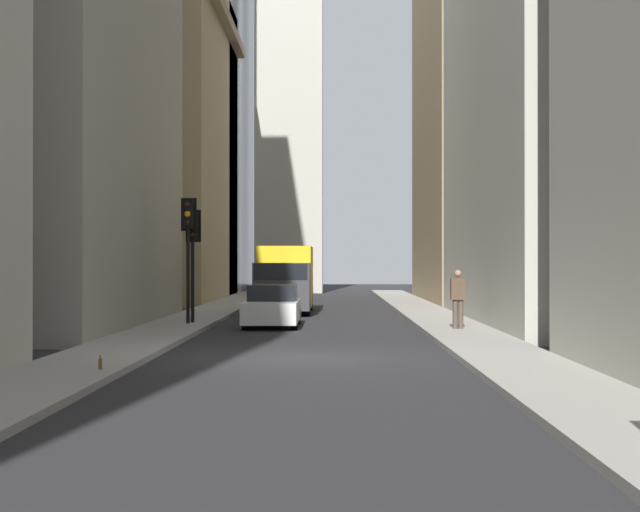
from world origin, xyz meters
TOP-DOWN VIEW (x-y plane):
  - ground_plane at (0.00, 0.00)m, footprint 135.00×135.00m
  - sidewalk_right at (0.00, 4.50)m, footprint 90.00×2.20m
  - sidewalk_left at (0.00, -4.50)m, footprint 90.00×2.20m
  - building_left_far at (28.67, -10.60)m, footprint 15.72×10.00m
  - building_right_far at (30.83, 10.59)m, footprint 16.62×10.50m
  - delivery_truck at (18.25, 1.40)m, footprint 6.46×2.25m
  - sedan_white at (10.05, 1.40)m, footprint 4.30×1.78m
  - traffic_light_midblock at (9.48, 4.17)m, footprint 0.43×0.52m
  - traffic_light_far_junction at (10.02, 4.10)m, footprint 0.43×0.52m
  - pedestrian at (7.19, -4.47)m, footprint 0.26×0.44m
  - discarded_bottle at (-3.51, 3.80)m, footprint 0.07×0.07m

SIDE VIEW (x-z plane):
  - ground_plane at x=0.00m, z-range 0.00..0.00m
  - sidewalk_right at x=0.00m, z-range 0.00..0.14m
  - sidewalk_left at x=0.00m, z-range 0.00..0.14m
  - discarded_bottle at x=-3.51m, z-range 0.11..0.38m
  - sedan_white at x=10.05m, z-range -0.04..1.37m
  - pedestrian at x=7.19m, z-range 0.22..2.02m
  - delivery_truck at x=18.25m, z-range 0.04..2.88m
  - traffic_light_far_junction at x=10.02m, z-range 1.03..4.85m
  - traffic_light_midblock at x=9.48m, z-range 1.12..5.30m
  - building_right_far at x=30.83m, z-range 0.01..18.04m
  - building_left_far at x=28.67m, z-range 0.00..22.09m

